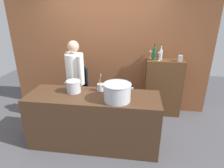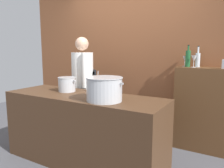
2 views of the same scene
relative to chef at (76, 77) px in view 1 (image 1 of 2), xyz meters
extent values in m
plane|color=#4C4C51|center=(0.48, -0.62, -0.96)|extent=(8.00, 8.00, 0.00)
cube|color=brown|center=(0.48, 0.78, 0.54)|extent=(4.40, 0.10, 3.00)
cube|color=#472D1C|center=(0.48, -0.62, -0.51)|extent=(2.12, 0.70, 0.90)
cube|color=brown|center=(1.73, 0.57, -0.36)|extent=(0.76, 0.32, 1.22)
cylinder|color=black|center=(0.07, -0.07, -0.54)|extent=(0.14, 0.14, 0.84)
cylinder|color=black|center=(-0.08, 0.06, -0.54)|extent=(0.14, 0.14, 0.84)
cylinder|color=white|center=(0.00, 0.00, 0.17)|extent=(0.34, 0.34, 0.58)
cube|color=black|center=(0.12, 0.13, -0.07)|extent=(0.23, 0.22, 0.52)
cylinder|color=white|center=(0.16, -0.15, 0.19)|extent=(0.09, 0.09, 0.52)
cylinder|color=white|center=(-0.16, 0.15, 0.19)|extent=(0.09, 0.09, 0.52)
sphere|color=tan|center=(0.00, 0.00, 0.59)|extent=(0.21, 0.21, 0.21)
cylinder|color=#B7BABF|center=(0.88, -0.74, 0.07)|extent=(0.40, 0.40, 0.26)
cylinder|color=#B7BABF|center=(0.88, -0.74, 0.20)|extent=(0.41, 0.41, 0.01)
cube|color=#B7BABF|center=(0.66, -0.74, 0.15)|extent=(0.04, 0.02, 0.02)
cube|color=#B7BABF|center=(1.10, -0.74, 0.15)|extent=(0.04, 0.02, 0.02)
cylinder|color=#B7BABF|center=(0.14, -0.53, 0.03)|extent=(0.23, 0.23, 0.19)
cylinder|color=#B7BABF|center=(0.14, -0.53, 0.13)|extent=(0.24, 0.24, 0.01)
cube|color=#B7BABF|center=(0.00, -0.53, 0.09)|extent=(0.04, 0.02, 0.02)
cube|color=#B7BABF|center=(0.27, -0.53, 0.09)|extent=(0.04, 0.02, 0.02)
cylinder|color=#B7BABF|center=(0.56, -0.42, 0.00)|extent=(0.10, 0.10, 0.13)
cylinder|color=olive|center=(0.54, -0.42, 0.05)|extent=(0.02, 0.03, 0.19)
cylinder|color=olive|center=(0.56, -0.42, 0.07)|extent=(0.02, 0.01, 0.23)
cylinder|color=#B7BABF|center=(0.56, -0.41, 0.09)|extent=(0.03, 0.01, 0.27)
cylinder|color=#1E592D|center=(1.48, 0.60, 0.37)|extent=(0.07, 0.07, 0.24)
cylinder|color=#1E592D|center=(1.48, 0.60, 0.52)|extent=(0.03, 0.03, 0.07)
cylinder|color=black|center=(1.48, 0.60, 0.56)|extent=(0.03, 0.03, 0.01)
cylinder|color=silver|center=(1.62, 0.61, 0.35)|extent=(0.06, 0.06, 0.20)
cylinder|color=silver|center=(1.62, 0.61, 0.50)|extent=(0.02, 0.02, 0.09)
cylinder|color=black|center=(1.62, 0.61, 0.55)|extent=(0.03, 0.03, 0.01)
cylinder|color=silver|center=(1.42, 0.68, 0.25)|extent=(0.06, 0.06, 0.01)
cylinder|color=silver|center=(1.42, 0.68, 0.29)|extent=(0.01, 0.01, 0.07)
cone|color=silver|center=(1.42, 0.68, 0.37)|extent=(0.07, 0.07, 0.08)
cylinder|color=silver|center=(1.58, 0.52, 0.25)|extent=(0.06, 0.06, 0.01)
cylinder|color=silver|center=(1.58, 0.52, 0.29)|extent=(0.01, 0.01, 0.07)
cone|color=silver|center=(1.58, 0.52, 0.38)|extent=(0.08, 0.08, 0.09)
cube|color=#B2B2B7|center=(1.98, 0.51, 0.31)|extent=(0.08, 0.08, 0.12)
camera|label=1|loc=(1.15, -3.25, 1.20)|focal=30.10mm
camera|label=2|loc=(2.20, -2.80, 0.51)|focal=35.80mm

